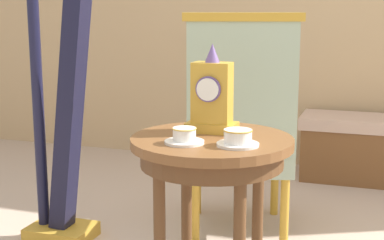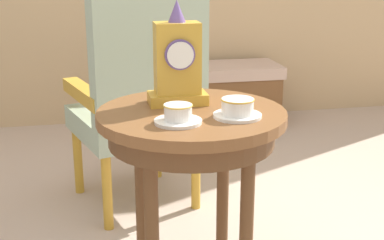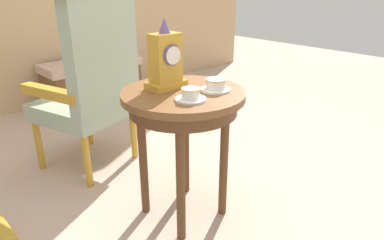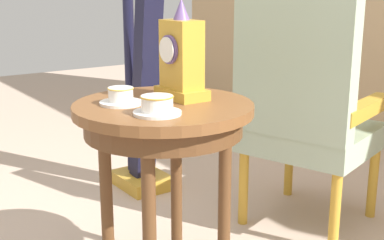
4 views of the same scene
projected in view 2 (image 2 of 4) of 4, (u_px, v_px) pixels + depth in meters
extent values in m
cylinder|color=brown|center=(191.00, 116.00, 1.69)|extent=(0.60, 0.60, 0.03)
cylinder|color=#56351C|center=(191.00, 132.00, 1.71)|extent=(0.53, 0.53, 0.07)
cylinder|color=#56351C|center=(223.00, 193.00, 1.96)|extent=(0.04, 0.04, 0.66)
cylinder|color=#56351C|center=(142.00, 200.00, 1.91)|extent=(0.04, 0.04, 0.66)
cylinder|color=#56351C|center=(246.00, 233.00, 1.68)|extent=(0.04, 0.04, 0.66)
cylinder|color=white|center=(178.00, 121.00, 1.56)|extent=(0.14, 0.14, 0.01)
cylinder|color=white|center=(178.00, 112.00, 1.55)|extent=(0.08, 0.08, 0.05)
torus|color=gold|center=(178.00, 105.00, 1.55)|extent=(0.09, 0.09, 0.00)
cylinder|color=white|center=(237.00, 116.00, 1.62)|extent=(0.15, 0.15, 0.01)
cylinder|color=white|center=(238.00, 106.00, 1.61)|extent=(0.10, 0.10, 0.05)
torus|color=gold|center=(238.00, 99.00, 1.60)|extent=(0.10, 0.10, 0.00)
cube|color=gold|center=(178.00, 98.00, 1.77)|extent=(0.19, 0.11, 0.04)
cube|color=gold|center=(177.00, 58.00, 1.73)|extent=(0.14, 0.09, 0.23)
cylinder|color=#664C8C|center=(180.00, 55.00, 1.67)|extent=(0.10, 0.01, 0.10)
cylinder|color=white|center=(180.00, 55.00, 1.67)|extent=(0.08, 0.00, 0.08)
cone|color=#664C8C|center=(177.00, 11.00, 1.68)|extent=(0.06, 0.06, 0.07)
cube|color=#9EB299|center=(133.00, 122.00, 2.56)|extent=(0.65, 0.65, 0.11)
cube|color=#9EB299|center=(150.00, 51.00, 2.27)|extent=(0.52, 0.24, 0.64)
cube|color=gold|center=(176.00, 83.00, 2.62)|extent=(0.20, 0.47, 0.06)
cube|color=gold|center=(85.00, 94.00, 2.41)|extent=(0.20, 0.47, 0.06)
cylinder|color=gold|center=(157.00, 146.00, 2.91)|extent=(0.04, 0.04, 0.35)
cylinder|color=gold|center=(78.00, 160.00, 2.71)|extent=(0.04, 0.04, 0.35)
cylinder|color=gold|center=(196.00, 174.00, 2.54)|extent=(0.04, 0.04, 0.35)
cylinder|color=gold|center=(107.00, 192.00, 2.34)|extent=(0.04, 0.04, 0.35)
cube|color=#CCA893|center=(212.00, 71.00, 3.74)|extent=(0.95, 0.40, 0.08)
cube|color=brown|center=(212.00, 101.00, 3.80)|extent=(0.91, 0.38, 0.36)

